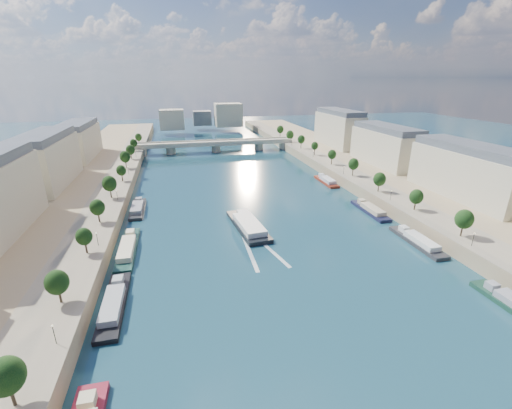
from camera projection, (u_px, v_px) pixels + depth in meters
ground at (253, 210)px, 139.35m from camera, size 700.00×700.00×0.00m
quay_left at (58, 220)px, 122.98m from camera, size 44.00×520.00×5.00m
quay_right at (408, 192)px, 153.97m from camera, size 44.00×520.00×5.00m
pave_left at (101, 210)px, 125.32m from camera, size 14.00×520.00×0.10m
pave_right at (379, 189)px, 149.85m from camera, size 14.00×520.00×0.10m
trees_left at (106, 194)px, 125.68m from camera, size 4.80×268.80×8.26m
trees_right at (365, 171)px, 156.65m from camera, size 4.80×268.80×8.26m
lamps_left at (108, 212)px, 116.21m from camera, size 0.36×200.36×4.28m
lamps_right at (365, 180)px, 152.49m from camera, size 0.36×200.36×4.28m
buildings_left at (21, 176)px, 126.27m from camera, size 16.00×226.00×23.20m
buildings_right at (421, 154)px, 162.86m from camera, size 16.00×226.00×23.20m
skyline at (206, 117)px, 335.20m from camera, size 79.00×42.00×22.00m
bridge at (216, 145)px, 247.41m from camera, size 112.00×12.00×8.15m
tour_barge at (248, 225)px, 122.10m from camera, size 11.16×29.87×3.96m
wake at (259, 250)px, 107.37m from camera, size 10.74×26.02×0.04m
moored_barges_left at (112, 310)px, 78.07m from camera, size 5.00×161.47×3.60m
moored_barges_right at (424, 246)px, 107.97m from camera, size 5.00×163.82×3.60m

